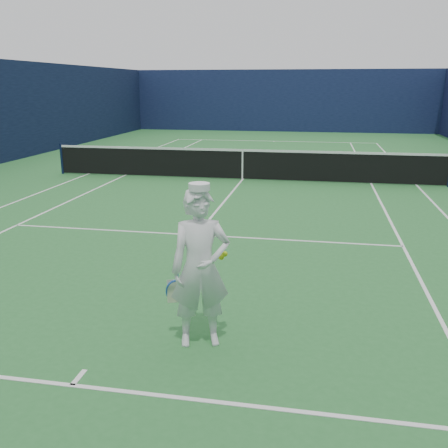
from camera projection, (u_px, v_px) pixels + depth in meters
The scene contains 5 objects.
ground at pixel (242, 180), 16.44m from camera, with size 80.00×80.00×0.00m, color #2A6E32.
court_markings at pixel (242, 180), 16.43m from camera, with size 11.03×23.83×0.01m.
windscreen_fence at pixel (243, 118), 15.90m from camera, with size 20.12×36.12×4.00m.
tennis_net at pixel (242, 163), 16.29m from camera, with size 12.88×0.09×1.07m.
tennis_player at pixel (200, 268), 5.81m from camera, with size 0.89×0.65×1.97m.
Camera 1 is at (2.39, -16.06, 3.02)m, focal length 40.00 mm.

